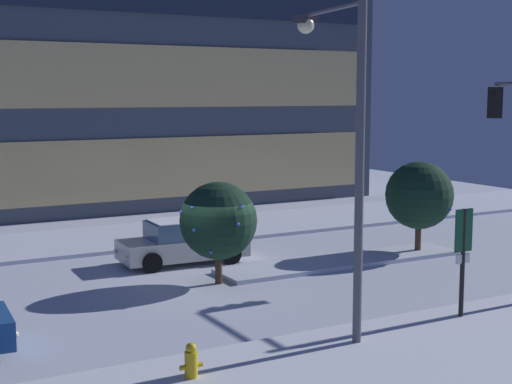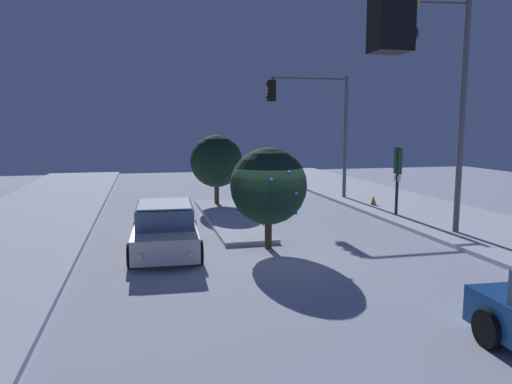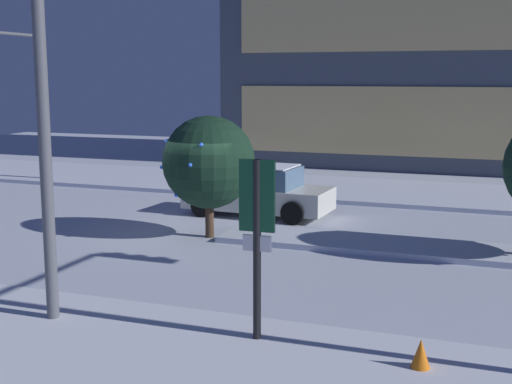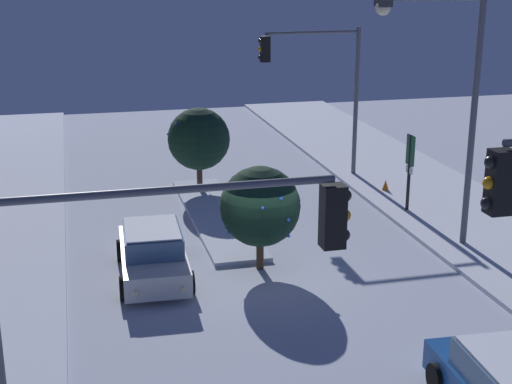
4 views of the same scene
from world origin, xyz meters
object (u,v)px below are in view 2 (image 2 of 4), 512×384
at_px(car_far, 165,229).
at_px(traffic_light_corner_far_left, 77,93).
at_px(parking_info_sign, 398,173).
at_px(street_lamp_arched, 438,84).
at_px(decorated_tree_median, 216,161).
at_px(construction_cone, 373,202).
at_px(decorated_tree_left_of_median, 268,186).
at_px(traffic_light_corner_near_right, 315,114).

bearing_deg(car_far, traffic_light_corner_far_left, -3.90).
distance_m(car_far, parking_info_sign, 10.21).
bearing_deg(street_lamp_arched, decorated_tree_median, -43.13).
distance_m(parking_info_sign, construction_cone, 2.94).
relative_size(decorated_tree_median, decorated_tree_left_of_median, 1.07).
distance_m(street_lamp_arched, parking_info_sign, 4.71).
relative_size(car_far, construction_cone, 8.05).
bearing_deg(parking_info_sign, traffic_light_corner_far_left, 50.16).
height_order(decorated_tree_median, construction_cone, decorated_tree_median).
distance_m(traffic_light_corner_far_left, decorated_tree_left_of_median, 10.75).
bearing_deg(decorated_tree_left_of_median, traffic_light_corner_near_right, -28.05).
bearing_deg(parking_info_sign, decorated_tree_median, -34.89).
bearing_deg(decorated_tree_median, traffic_light_corner_near_right, -83.27).
bearing_deg(decorated_tree_left_of_median, parking_info_sign, -60.24).
bearing_deg(traffic_light_corner_near_right, decorated_tree_median, 6.73).
bearing_deg(traffic_light_corner_near_right, parking_info_sign, 108.77).
relative_size(decorated_tree_median, construction_cone, 6.08).
bearing_deg(parking_info_sign, construction_cone, -96.60).
height_order(car_far, traffic_light_corner_near_right, traffic_light_corner_near_right).
height_order(parking_info_sign, decorated_tree_left_of_median, decorated_tree_left_of_median).
relative_size(traffic_light_corner_far_left, traffic_light_corner_near_right, 0.92).
relative_size(traffic_light_corner_near_right, parking_info_sign, 2.16).
height_order(traffic_light_corner_near_right, street_lamp_arched, street_lamp_arched).
xyz_separation_m(traffic_light_corner_near_right, street_lamp_arched, (-8.46, -1.17, 0.76)).
distance_m(street_lamp_arched, decorated_tree_median, 10.46).
xyz_separation_m(car_far, construction_cone, (5.96, -9.77, -0.44)).
height_order(car_far, street_lamp_arched, street_lamp_arched).
height_order(traffic_light_corner_far_left, decorated_tree_left_of_median, traffic_light_corner_far_left).
bearing_deg(traffic_light_corner_far_left, street_lamp_arched, 44.75).
distance_m(parking_info_sign, decorated_tree_left_of_median, 7.39).
distance_m(decorated_tree_median, decorated_tree_left_of_median, 8.19).
distance_m(car_far, decorated_tree_median, 8.58).
bearing_deg(traffic_light_corner_far_left, car_far, 83.63).
bearing_deg(traffic_light_corner_far_left, parking_info_sign, 51.42).
bearing_deg(decorated_tree_median, parking_info_sign, -123.63).
xyz_separation_m(traffic_light_corner_near_right, decorated_tree_median, (-0.60, 5.05, -2.22)).
relative_size(traffic_light_corner_near_right, decorated_tree_left_of_median, 2.00).
xyz_separation_m(car_far, traffic_light_corner_far_left, (-9.84, 1.10, 3.31)).
distance_m(car_far, street_lamp_arched, 9.98).
relative_size(traffic_light_corner_far_left, decorated_tree_left_of_median, 1.85).
bearing_deg(decorated_tree_median, decorated_tree_left_of_median, -177.39).
distance_m(decorated_tree_median, construction_cone, 7.54).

